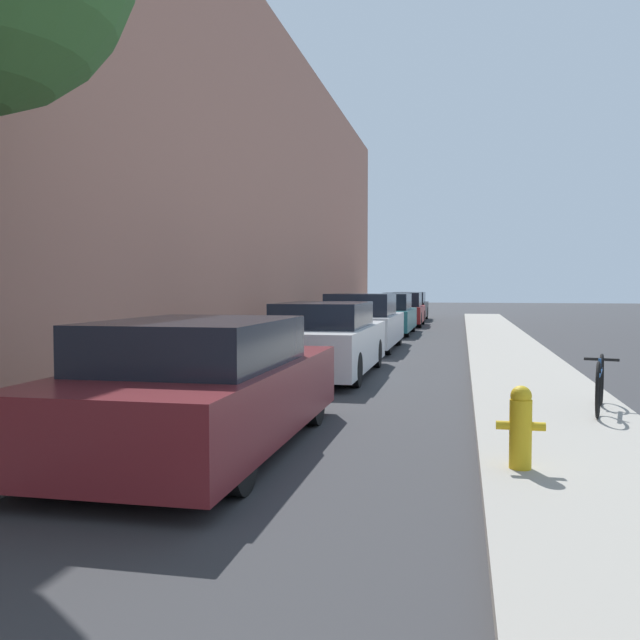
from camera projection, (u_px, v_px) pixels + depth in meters
ground_plane at (383, 363)px, 15.27m from camera, size 120.00×120.00×0.00m
sidewalk_left at (259, 358)px, 15.86m from camera, size 2.00×52.00×0.12m
sidewalk_right at (517, 363)px, 14.68m from camera, size 2.00×52.00×0.12m
building_facade_left at (202, 147)px, 15.89m from camera, size 0.70×52.00×9.97m
parked_car_maroon at (203, 387)px, 7.11m from camera, size 1.90×4.67×1.37m
parked_car_white at (325, 341)px, 13.10m from camera, size 1.78×4.70×1.41m
parked_car_silver at (362, 323)px, 18.59m from camera, size 1.88×4.62×1.53m
parked_car_teal at (386, 315)px, 24.61m from camera, size 1.89×4.68×1.47m
parked_car_red at (403, 310)px, 29.84m from camera, size 1.76×3.92×1.46m
parked_car_black at (410, 307)px, 34.90m from camera, size 1.71×4.34×1.45m
fire_hydrant at (521, 426)px, 5.94m from camera, size 0.42×0.19×0.73m
bicycle at (600, 383)px, 8.68m from camera, size 0.52×1.67×0.69m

